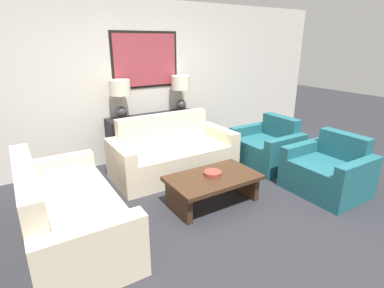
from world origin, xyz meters
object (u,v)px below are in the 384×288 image
Objects in this scene: table_lamp_left at (120,93)px; couch_by_side at (68,214)px; table_lamp_right at (181,88)px; couch_by_back_wall at (173,155)px; console_table at (154,137)px; decorative_bowl at (213,173)px; coffee_table at (213,183)px; armchair_near_back_wall at (267,148)px; armchair_near_camera at (328,172)px.

table_lamp_left reaches higher than couch_by_side.
table_lamp_right is at bearing 0.00° from table_lamp_left.
couch_by_back_wall is (-0.55, -0.68, -0.93)m from table_lamp_right.
console_table is at bearing 0.00° from table_lamp_left.
table_lamp_left is at bearing 128.92° from couch_by_back_wall.
table_lamp_right is 2.04m from decorative_bowl.
coffee_table is at bearing -107.70° from table_lamp_right.
table_lamp_right is (1.10, 0.00, 0.00)m from table_lamp_left.
table_lamp_right is at bearing 72.30° from coffee_table.
console_table is at bearing 90.00° from couch_by_back_wall.
coffee_table is 1.18× the size of armchair_near_back_wall.
armchair_near_back_wall is (3.26, 0.38, -0.01)m from couch_by_side.
armchair_near_back_wall is 1.00× the size of armchair_near_camera.
table_lamp_right reaches higher than decorative_bowl.
armchair_near_camera reaches higher than decorative_bowl.
armchair_near_camera reaches higher than coffee_table.
table_lamp_left is at bearing 53.38° from couch_by_side.
armchair_near_camera is (0.96, -2.38, -0.94)m from table_lamp_right.
coffee_table is at bearing -91.32° from couch_by_back_wall.
couch_by_back_wall is at bearing -51.08° from table_lamp_left.
table_lamp_right is at bearing 35.00° from couch_by_side.
table_lamp_left is 2.58m from armchair_near_back_wall.
couch_by_side is (-1.75, -0.93, 0.00)m from couch_by_back_wall.
armchair_near_back_wall is 1.15m from armchair_near_camera.
table_lamp_left is 1.00× the size of table_lamp_right.
table_lamp_right is at bearing 0.00° from console_table.
armchair_near_back_wall is at bearing -20.04° from couch_by_back_wall.
decorative_bowl is 0.23× the size of armchair_near_back_wall.
table_lamp_right is (0.55, 0.00, 0.82)m from console_table.
couch_by_side is at bearing -145.00° from table_lamp_right.
console_table is 2.38m from couch_by_side.
couch_by_back_wall and couch_by_side have the same top height.
console_table is 7.03× the size of decorative_bowl.
decorative_bowl is 1.65m from armchair_near_camera.
couch_by_back_wall is 1.00× the size of couch_by_side.
couch_by_back_wall is 1.98m from couch_by_side.
coffee_table is (-0.03, -1.13, -0.02)m from couch_by_back_wall.
console_table is at bearing 89.18° from coffee_table.
decorative_bowl is at bearing -90.63° from console_table.
table_lamp_left is 0.33× the size of couch_by_side.
decorative_bowl is at bearing -160.23° from armchair_near_back_wall.
armchair_near_back_wall is at bearing -52.11° from table_lamp_right.
couch_by_back_wall is at bearing 131.64° from armchair_near_camera.
table_lamp_right is 0.33× the size of couch_by_side.
decorative_bowl is (1.73, -0.17, 0.11)m from couch_by_side.
armchair_near_back_wall is at bearing -39.23° from console_table.
armchair_near_camera is at bearing -90.00° from armchair_near_back_wall.
couch_by_back_wall is 1.95× the size of armchair_near_back_wall.
armchair_near_camera is (2.06, -2.38, -0.94)m from table_lamp_left.
armchair_near_back_wall is at bearing -30.89° from table_lamp_left.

